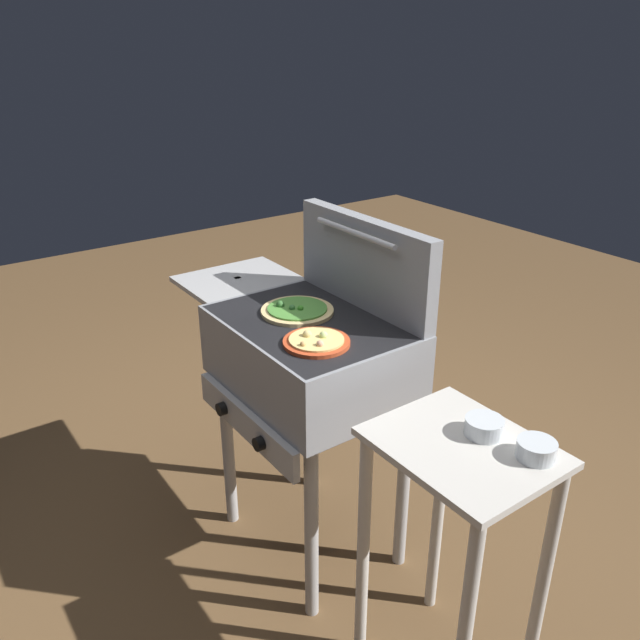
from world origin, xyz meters
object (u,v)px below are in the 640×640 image
at_px(grill, 308,359).
at_px(pizza_cheese, 316,341).
at_px(pizza_veggie, 297,310).
at_px(prep_table, 455,519).
at_px(topping_bowl_far, 536,450).
at_px(topping_bowl_near, 484,427).

height_order(grill, pizza_cheese, pizza_cheese).
bearing_deg(pizza_veggie, pizza_cheese, -19.70).
xyz_separation_m(grill, prep_table, (0.67, 0.00, -0.19)).
bearing_deg(topping_bowl_far, prep_table, -144.14).
relative_size(pizza_veggie, topping_bowl_near, 2.41).
bearing_deg(pizza_veggie, grill, -1.78).
xyz_separation_m(grill, topping_bowl_near, (0.67, 0.08, 0.07)).
height_order(grill, topping_bowl_far, grill).
bearing_deg(topping_bowl_near, grill, -173.39).
relative_size(pizza_cheese, topping_bowl_near, 2.01).
bearing_deg(pizza_veggie, prep_table, 0.19).
bearing_deg(topping_bowl_far, pizza_veggie, -173.34).
bearing_deg(pizza_cheese, topping_bowl_near, 17.07).
distance_m(grill, pizza_veggie, 0.17).
bearing_deg(topping_bowl_near, topping_bowl_far, 10.72).
relative_size(grill, pizza_veggie, 4.02).
bearing_deg(prep_table, pizza_cheese, -170.75).
bearing_deg(topping_bowl_near, prep_table, -89.81).
xyz_separation_m(pizza_veggie, prep_table, (0.74, 0.00, -0.34)).
bearing_deg(pizza_cheese, topping_bowl_far, 15.75).
bearing_deg(pizza_cheese, grill, 154.01).
relative_size(grill, pizza_cheese, 4.81).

